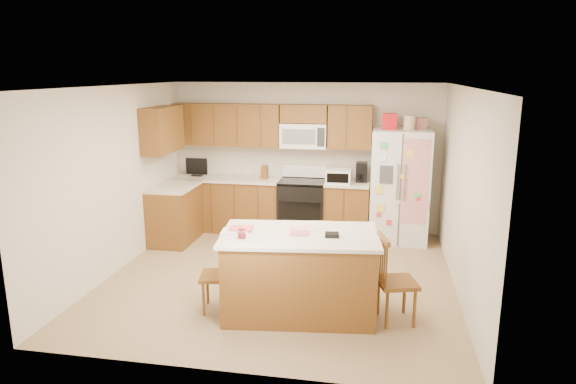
% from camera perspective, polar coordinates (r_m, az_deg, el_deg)
% --- Properties ---
extents(ground, '(4.50, 4.50, 0.00)m').
position_cam_1_polar(ground, '(6.94, -0.88, -9.46)').
color(ground, '#95815D').
rests_on(ground, ground).
extents(room_shell, '(4.60, 4.60, 2.52)m').
position_cam_1_polar(room_shell, '(6.52, -0.92, 2.30)').
color(room_shell, beige).
rests_on(room_shell, ground).
extents(cabinetry, '(3.36, 1.56, 2.15)m').
position_cam_1_polar(cabinetry, '(8.55, -5.03, 1.32)').
color(cabinetry, brown).
rests_on(cabinetry, ground).
extents(stove, '(0.76, 0.65, 1.13)m').
position_cam_1_polar(stove, '(8.59, 1.62, -1.60)').
color(stove, black).
rests_on(stove, ground).
extents(refrigerator, '(0.90, 0.79, 2.04)m').
position_cam_1_polar(refrigerator, '(8.34, 12.30, 0.80)').
color(refrigerator, white).
rests_on(refrigerator, ground).
extents(island, '(1.83, 1.20, 1.03)m').
position_cam_1_polar(island, '(5.82, 1.28, -9.01)').
color(island, brown).
rests_on(island, ground).
extents(windsor_chair_left, '(0.43, 0.45, 0.89)m').
position_cam_1_polar(windsor_chair_left, '(5.96, -7.68, -9.12)').
color(windsor_chair_left, brown).
rests_on(windsor_chair_left, ground).
extents(windsor_chair_back, '(0.46, 0.45, 0.91)m').
position_cam_1_polar(windsor_chair_back, '(6.52, 2.99, -6.93)').
color(windsor_chair_back, brown).
rests_on(windsor_chair_back, ground).
extents(windsor_chair_right, '(0.50, 0.51, 0.98)m').
position_cam_1_polar(windsor_chair_right, '(5.75, 11.77, -9.71)').
color(windsor_chair_right, brown).
rests_on(windsor_chair_right, ground).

